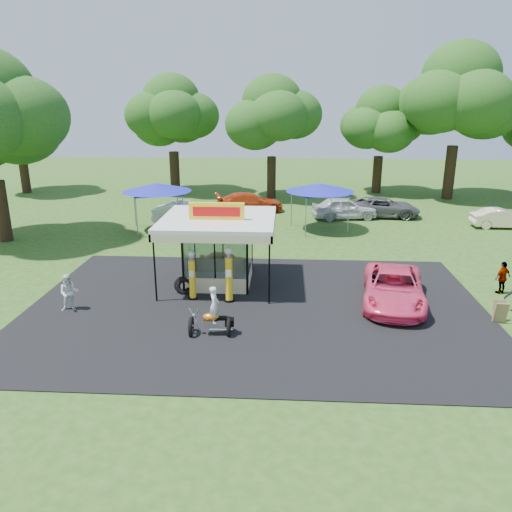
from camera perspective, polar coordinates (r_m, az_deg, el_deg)
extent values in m
plane|color=#274B17|center=(20.26, -0.32, -8.21)|extent=(120.00, 120.00, 0.00)
cube|color=black|center=(22.07, 0.02, -5.91)|extent=(20.00, 14.00, 0.04)
cube|color=white|center=(25.02, -4.15, -3.03)|extent=(3.00, 3.00, 0.06)
cube|color=white|center=(24.07, -4.32, 4.25)|extent=(5.40, 5.40, 0.18)
cube|color=yellow|center=(23.48, -4.51, 5.13)|extent=(2.60, 0.25, 0.80)
cube|color=red|center=(23.35, -4.56, 5.07)|extent=(2.21, 0.02, 0.45)
cylinder|color=black|center=(22.62, -11.50, -1.39)|extent=(0.08, 0.08, 3.20)
cylinder|color=black|center=(21.89, 1.53, -1.67)|extent=(0.08, 0.08, 3.20)
cylinder|color=black|center=(23.17, -7.20, -4.80)|extent=(0.43, 0.43, 0.10)
cylinder|color=yellow|center=(22.84, -7.29, -2.62)|extent=(0.30, 0.30, 1.78)
cylinder|color=silver|center=(22.52, -7.39, -0.26)|extent=(0.20, 0.20, 0.20)
sphere|color=white|center=(22.46, -7.41, 0.22)|extent=(0.32, 0.32, 0.32)
cube|color=white|center=(22.57, -7.40, -2.07)|extent=(0.22, 0.02, 0.30)
cylinder|color=black|center=(22.75, -3.06, -5.10)|extent=(0.48, 0.48, 0.11)
cylinder|color=yellow|center=(22.37, -3.10, -2.64)|extent=(0.33, 0.33, 1.98)
cylinder|color=silver|center=(22.01, -3.15, 0.05)|extent=(0.22, 0.22, 0.22)
sphere|color=white|center=(21.95, -3.16, 0.59)|extent=(0.35, 0.35, 0.35)
cube|color=white|center=(22.07, -3.17, -2.01)|extent=(0.24, 0.02, 0.33)
torus|color=black|center=(19.72, -7.43, -8.06)|extent=(0.21, 0.83, 0.82)
torus|color=black|center=(19.60, -3.12, -8.09)|extent=(0.21, 0.83, 0.82)
cube|color=silver|center=(19.57, -5.15, -7.67)|extent=(0.56, 0.31, 0.29)
ellipsoid|color=orange|center=(19.46, -5.17, -6.94)|extent=(0.63, 0.35, 0.29)
cube|color=black|center=(19.46, -4.16, -7.10)|extent=(0.56, 0.29, 0.10)
cube|color=black|center=(19.51, -3.04, -7.55)|extent=(0.37, 0.36, 0.27)
cylinder|color=silver|center=(19.55, -7.04, -7.13)|extent=(0.43, 0.09, 0.87)
cylinder|color=silver|center=(19.40, -6.64, -6.22)|extent=(0.09, 0.59, 0.05)
sphere|color=silver|center=(19.49, -7.11, -6.74)|extent=(0.16, 0.16, 0.16)
imported|color=white|center=(19.24, -4.78, -5.56)|extent=(0.39, 0.56, 1.47)
torus|color=black|center=(23.65, -8.14, -3.44)|extent=(0.81, 0.36, 0.83)
torus|color=black|center=(23.83, -8.40, -3.29)|extent=(0.84, 0.47, 0.83)
cube|color=#593819|center=(22.74, 26.22, -5.88)|extent=(0.52, 0.26, 0.91)
cube|color=#593819|center=(22.93, 26.01, -5.67)|extent=(0.52, 0.26, 0.91)
imported|color=yellow|center=(26.93, -3.58, -0.50)|extent=(2.82, 1.13, 0.96)
imported|color=#FF4576|center=(23.04, 15.46, -3.51)|extent=(3.45, 5.93, 1.55)
imported|color=white|center=(22.95, -20.58, -3.96)|extent=(0.96, 0.84, 1.66)
imported|color=gray|center=(26.12, 26.36, -2.23)|extent=(1.00, 0.77, 1.57)
imported|color=white|center=(36.77, -7.77, 4.86)|extent=(5.13, 2.04, 1.66)
imported|color=#BB370E|center=(40.54, -0.76, 6.13)|extent=(5.81, 3.52, 1.57)
imported|color=silver|center=(38.81, 10.07, 5.42)|extent=(5.16, 2.71, 1.67)
imported|color=#504F52|center=(40.12, 14.35, 5.43)|extent=(5.68, 2.95, 1.53)
imported|color=beige|center=(39.56, 26.28, 3.87)|extent=(4.18, 1.51, 1.37)
cylinder|color=gray|center=(37.29, -12.82, 5.51)|extent=(0.07, 0.07, 2.61)
cylinder|color=gray|center=(36.56, -8.17, 5.53)|extent=(0.07, 0.07, 2.61)
cylinder|color=gray|center=(34.43, -14.19, 4.42)|extent=(0.07, 0.07, 2.61)
cylinder|color=gray|center=(33.64, -9.19, 4.43)|extent=(0.07, 0.07, 2.61)
cube|color=#1B20B0|center=(35.18, -11.22, 7.18)|extent=(3.27, 3.27, 0.13)
cone|color=#1B20B0|center=(35.12, -11.26, 7.72)|extent=(4.70, 4.70, 0.54)
cylinder|color=gray|center=(36.53, 4.67, 5.63)|extent=(0.06, 0.06, 2.60)
cylinder|color=gray|center=(36.73, 9.45, 5.51)|extent=(0.06, 0.06, 2.60)
cylinder|color=gray|center=(33.56, 4.76, 4.56)|extent=(0.06, 0.06, 2.60)
cylinder|color=gray|center=(33.77, 9.95, 4.43)|extent=(0.06, 0.06, 2.60)
cube|color=#1B20B0|center=(34.85, 7.29, 7.25)|extent=(3.25, 3.25, 0.13)
cone|color=#1B20B0|center=(34.79, 7.32, 7.79)|extent=(4.68, 4.68, 0.54)
cylinder|color=black|center=(53.93, -24.94, 8.55)|extent=(0.84, 0.84, 3.75)
ellipsoid|color=#1B4513|center=(53.53, -25.62, 13.65)|extent=(8.87, 8.87, 7.60)
cylinder|color=black|center=(49.84, -9.27, 9.43)|extent=(0.93, 0.93, 3.93)
ellipsoid|color=#1B4513|center=(49.40, -9.56, 15.19)|extent=(9.13, 9.13, 7.83)
cylinder|color=black|center=(46.43, 1.77, 8.97)|extent=(0.81, 0.81, 3.78)
ellipsoid|color=#1B4513|center=(45.96, 1.83, 15.04)|extent=(9.08, 9.08, 7.78)
cylinder|color=black|center=(50.39, 13.67, 9.02)|extent=(0.88, 0.88, 3.53)
ellipsoid|color=#1B4513|center=(49.96, 14.05, 14.14)|extent=(8.24, 8.24, 7.06)
cylinder|color=black|center=(49.15, 21.25, 8.88)|extent=(0.96, 0.96, 4.80)
ellipsoid|color=#1B4513|center=(48.73, 22.07, 16.00)|extent=(11.20, 11.20, 9.60)
cylinder|color=black|center=(35.80, -26.98, 4.60)|extent=(0.78, 0.78, 3.92)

